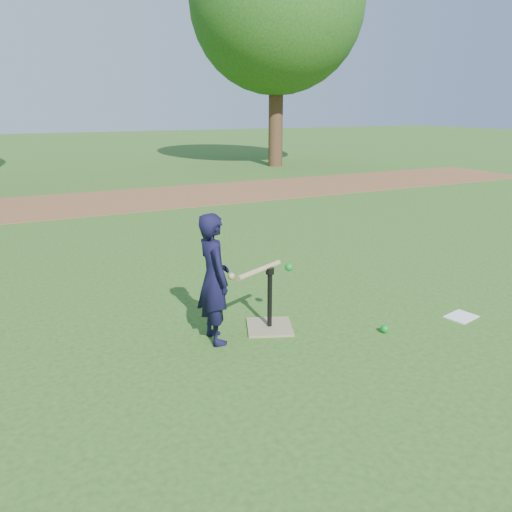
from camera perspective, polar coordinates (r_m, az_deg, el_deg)
name	(u,v)px	position (r m, az deg, el deg)	size (l,w,h in m)	color
ground	(267,327)	(4.92, 1.22, -8.11)	(80.00, 80.00, 0.00)	#285116
dirt_strip	(116,201)	(11.83, -15.69, 6.10)	(24.00, 3.00, 0.01)	brown
child	(214,279)	(4.45, -4.85, -2.62)	(0.44, 0.29, 1.19)	black
wiffle_ball_ground	(385,329)	(4.94, 14.50, -8.05)	(0.08, 0.08, 0.08)	#0B8221
clipboard	(461,317)	(5.54, 22.40, -6.43)	(0.30, 0.23, 0.01)	white
batting_tee	(270,317)	(4.86, 1.56, -7.03)	(0.56, 0.56, 0.61)	#8C7F58
swing_action	(263,270)	(4.61, 0.80, -1.63)	(0.66, 0.30, 0.08)	tan
tree_right	(277,4)	(18.40, 2.41, 26.84)	(5.80, 5.80, 8.21)	#382316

